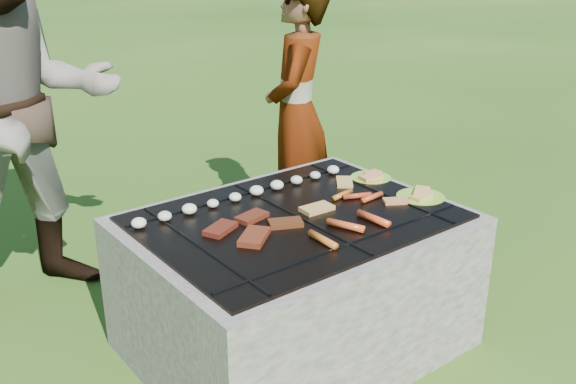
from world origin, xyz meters
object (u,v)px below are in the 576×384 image
plate_far (371,178)px  plate_near (421,197)px  fire_pit (295,287)px  cook (297,113)px  bystander (23,108)px

plate_far → plate_near: bearing=-89.4°
fire_pit → plate_near: 0.67m
plate_near → cook: 1.07m
plate_far → plate_near: size_ratio=0.77×
bystander → plate_far: bearing=-37.1°
fire_pit → plate_near: (0.56, -0.17, 0.33)m
fire_pit → plate_near: bearing=-16.6°
fire_pit → bystander: (-0.69, 1.11, 0.66)m
plate_near → cook: (0.15, 1.05, 0.13)m
plate_near → bystander: 1.82m
plate_near → fire_pit: bearing=163.4°
fire_pit → plate_far: (0.56, 0.14, 0.33)m
plate_far → plate_near: (0.00, -0.30, -0.00)m
plate_far → fire_pit: bearing=-166.4°
cook → plate_far: bearing=34.0°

